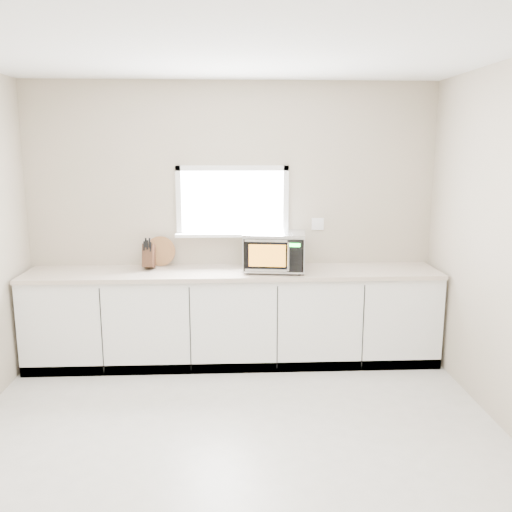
{
  "coord_description": "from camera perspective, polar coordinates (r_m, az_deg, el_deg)",
  "views": [
    {
      "loc": [
        -0.03,
        -3.34,
        2.06
      ],
      "look_at": [
        0.21,
        1.55,
        1.09
      ],
      "focal_mm": 38.0,
      "sensor_mm": 36.0,
      "label": 1
    }
  ],
  "objects": [
    {
      "name": "countertop",
      "position": [
        5.16,
        -2.41,
        -1.75
      ],
      "size": [
        3.92,
        0.64,
        0.04
      ],
      "primitive_type": "cube",
      "color": "beige",
      "rests_on": "cabinets"
    },
    {
      "name": "coffee_grinder",
      "position": [
        5.37,
        3.31,
        0.19
      ],
      "size": [
        0.14,
        0.14,
        0.23
      ],
      "rotation": [
        0.0,
        0.0,
        0.12
      ],
      "color": "silver",
      "rests_on": "countertop"
    },
    {
      "name": "knife_block",
      "position": [
        5.3,
        -11.22,
        0.06
      ],
      "size": [
        0.11,
        0.22,
        0.31
      ],
      "rotation": [
        0.0,
        0.0,
        -0.03
      ],
      "color": "#452618",
      "rests_on": "countertop"
    },
    {
      "name": "cabinets",
      "position": [
        5.3,
        -2.37,
        -6.58
      ],
      "size": [
        3.92,
        0.6,
        0.88
      ],
      "primitive_type": "cube",
      "color": "white",
      "rests_on": "ground"
    },
    {
      "name": "ground",
      "position": [
        3.93,
        -2.1,
        -20.43
      ],
      "size": [
        4.0,
        4.0,
        0.0
      ],
      "primitive_type": "plane",
      "color": "beige",
      "rests_on": "ground"
    },
    {
      "name": "microwave",
      "position": [
        5.12,
        2.0,
        0.55
      ],
      "size": [
        0.62,
        0.53,
        0.37
      ],
      "rotation": [
        0.0,
        0.0,
        -0.14
      ],
      "color": "black",
      "rests_on": "countertop"
    },
    {
      "name": "back_wall",
      "position": [
        5.38,
        -2.47,
        3.79
      ],
      "size": [
        4.0,
        0.17,
        2.7
      ],
      "color": "#BCA995",
      "rests_on": "ground"
    },
    {
      "name": "cutting_board",
      "position": [
        5.42,
        -10.05,
        0.5
      ],
      "size": [
        0.29,
        0.07,
        0.29
      ],
      "primitive_type": "cylinder",
      "rotation": [
        1.4,
        0.0,
        0.0
      ],
      "color": "olive",
      "rests_on": "countertop"
    }
  ]
}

